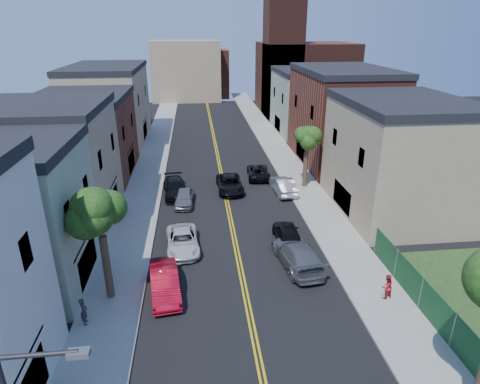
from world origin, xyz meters
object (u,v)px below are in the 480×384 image
object	(u,v)px
black_car_left	(175,188)
dark_car_right_far	(258,171)
white_pickup	(183,241)
black_suv_lane	(230,184)
grey_car_left	(184,197)
pedestrian_right	(387,287)
red_sedan	(165,283)
pedestrian_left	(84,311)
grey_car_right	(297,254)
black_car_right	(288,234)
silver_car_right	(283,185)

from	to	relation	value
black_car_left	dark_car_right_far	world-z (taller)	black_car_left
white_pickup	black_car_left	distance (m)	10.18
white_pickup	black_suv_lane	distance (m)	11.54
grey_car_left	pedestrian_right	distance (m)	19.15
red_sedan	white_pickup	distance (m)	5.23
pedestrian_left	grey_car_right	bearing A→B (deg)	-83.36
pedestrian_left	pedestrian_right	size ratio (longest dim) A/B	1.03
white_pickup	black_car_right	world-z (taller)	black_car_right
black_car_right	black_car_left	bearing A→B (deg)	-47.74
black_car_right	grey_car_left	bearing A→B (deg)	-43.94
red_sedan	black_suv_lane	size ratio (longest dim) A/B	0.91
pedestrian_right	white_pickup	bearing A→B (deg)	-48.76
silver_car_right	grey_car_left	bearing A→B (deg)	6.13
pedestrian_right	dark_car_right_far	bearing A→B (deg)	-96.36
black_car_left	silver_car_right	world-z (taller)	silver_car_right
grey_car_left	pedestrian_right	world-z (taller)	pedestrian_right
black_car_right	grey_car_right	bearing A→B (deg)	92.24
black_car_left	grey_car_right	world-z (taller)	grey_car_right
red_sedan	black_car_left	distance (m)	15.28
black_car_left	black_suv_lane	bearing A→B (deg)	0.49
black_car_right	black_suv_lane	bearing A→B (deg)	-70.66
grey_car_left	pedestrian_right	size ratio (longest dim) A/B	2.60
black_car_right	silver_car_right	distance (m)	9.77
red_sedan	grey_car_right	world-z (taller)	grey_car_right
black_car_left	dark_car_right_far	distance (m)	9.40
red_sedan	black_car_right	world-z (taller)	red_sedan
red_sedan	pedestrian_left	bearing A→B (deg)	-157.34
red_sedan	pedestrian_left	size ratio (longest dim) A/B	2.93
silver_car_right	pedestrian_right	world-z (taller)	pedestrian_right
black_car_left	pedestrian_right	size ratio (longest dim) A/B	3.31
grey_car_right	black_car_right	distance (m)	2.93
black_suv_lane	silver_car_right	bearing A→B (deg)	-13.96
red_sedan	white_pickup	bearing A→B (deg)	72.14
black_car_left	silver_car_right	size ratio (longest dim) A/B	1.10
red_sedan	black_car_left	bearing A→B (deg)	82.47
white_pickup	black_suv_lane	world-z (taller)	black_suv_lane
pedestrian_left	white_pickup	bearing A→B (deg)	-46.95
grey_car_left	dark_car_right_far	distance (m)	9.80
black_car_left	black_car_right	bearing A→B (deg)	-55.79
grey_car_left	black_car_left	distance (m)	2.42
black_suv_lane	pedestrian_right	world-z (taller)	pedestrian_right
silver_car_right	dark_car_right_far	bearing A→B (deg)	-73.48
grey_car_left	black_car_right	size ratio (longest dim) A/B	0.89
grey_car_right	dark_car_right_far	size ratio (longest dim) A/B	1.17
white_pickup	dark_car_right_far	world-z (taller)	white_pickup
white_pickup	black_car_right	size ratio (longest dim) A/B	1.07
black_car_left	black_car_right	distance (m)	13.26
black_suv_lane	pedestrian_left	xyz separation A→B (m)	(-9.30, -18.21, 0.24)
grey_car_left	dark_car_right_far	xyz separation A→B (m)	(7.60, 6.19, -0.02)
black_car_left	pedestrian_left	world-z (taller)	pedestrian_left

